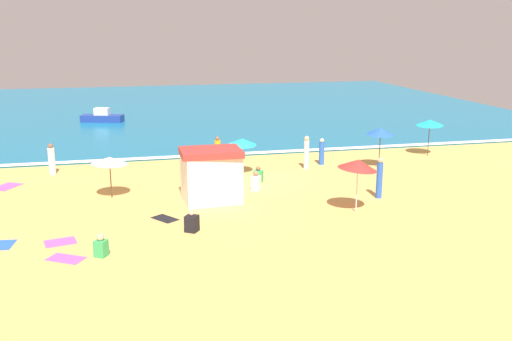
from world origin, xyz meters
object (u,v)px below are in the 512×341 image
at_px(beachgoer_8, 256,182).
at_px(beachgoer_10, 258,175).
at_px(beachgoer_3, 218,153).
at_px(beach_umbrella_0, 381,131).
at_px(beachgoer_9, 379,178).
at_px(beachgoer_4, 101,247).
at_px(beachgoer_0, 192,223).
at_px(beachgoer_7, 52,160).
at_px(beach_umbrella_2, 430,123).
at_px(small_boat_0, 102,117).
at_px(beachgoer_2, 306,153).
at_px(beach_umbrella_4, 110,161).
at_px(beachgoer_1, 322,152).
at_px(beach_umbrella_1, 242,142).
at_px(beach_umbrella_3, 358,164).
at_px(lifeguard_cabana, 211,175).

bearing_deg(beachgoer_8, beachgoer_10, 72.48).
bearing_deg(beachgoer_8, beachgoer_3, 101.62).
bearing_deg(beach_umbrella_0, beachgoer_9, -115.10).
xyz_separation_m(beachgoer_4, beachgoer_9, (12.47, 4.30, 0.59)).
bearing_deg(beachgoer_0, beachgoer_3, 74.92).
height_order(beachgoer_7, beachgoer_10, beachgoer_7).
height_order(beach_umbrella_0, beachgoer_7, beach_umbrella_0).
xyz_separation_m(beach_umbrella_2, small_boat_0, (-20.02, 17.41, -1.58)).
bearing_deg(beach_umbrella_2, beachgoer_9, -131.81).
relative_size(beachgoer_4, beachgoer_9, 0.43).
bearing_deg(beachgoer_2, beachgoer_9, -75.88).
xyz_separation_m(beachgoer_2, beachgoer_9, (1.55, -6.15, 0.01)).
distance_m(beach_umbrella_4, beachgoer_7, 6.24).
bearing_deg(beach_umbrella_4, beachgoer_1, 19.04).
xyz_separation_m(beach_umbrella_4, beachgoer_2, (10.63, 3.28, -0.86)).
relative_size(beachgoer_4, beachgoer_10, 0.99).
height_order(beachgoer_3, beachgoer_7, beachgoer_3).
height_order(beachgoer_3, beachgoer_4, beachgoer_3).
height_order(beach_umbrella_4, beachgoer_3, beach_umbrella_4).
bearing_deg(beach_umbrella_1, beachgoer_3, 119.65).
relative_size(beachgoer_7, beachgoer_9, 0.88).
distance_m(beachgoer_3, small_boat_0, 18.81).
relative_size(beach_umbrella_2, beach_umbrella_3, 0.95).
xyz_separation_m(beachgoer_1, beachgoer_4, (-12.11, -11.25, -0.38)).
distance_m(beach_umbrella_0, beachgoer_2, 4.31).
bearing_deg(beachgoer_10, lifeguard_cabana, -136.02).
relative_size(beachgoer_0, beachgoer_9, 0.44).
relative_size(beach_umbrella_0, beachgoer_8, 2.40).
relative_size(beach_umbrella_3, beachgoer_3, 1.34).
xyz_separation_m(beach_umbrella_0, beachgoer_2, (-4.09, 0.73, -1.16)).
xyz_separation_m(beach_umbrella_3, beachgoer_4, (-10.60, -2.57, -1.76)).
distance_m(beachgoer_4, beachgoer_10, 11.30).
relative_size(beachgoer_0, beachgoer_8, 0.87).
relative_size(beach_umbrella_3, beachgoer_8, 2.48).
xyz_separation_m(lifeguard_cabana, beach_umbrella_1, (2.38, 4.46, 0.56)).
bearing_deg(beachgoer_8, beachgoer_2, 44.00).
distance_m(beach_umbrella_0, beach_umbrella_3, 8.40).
xyz_separation_m(beachgoer_1, beachgoer_10, (-4.48, -2.92, -0.39)).
height_order(lifeguard_cabana, beachgoer_2, lifeguard_cabana).
distance_m(beachgoer_3, beachgoer_10, 3.87).
bearing_deg(beachgoer_3, beachgoer_9, -49.92).
height_order(beach_umbrella_4, beachgoer_10, beach_umbrella_4).
relative_size(beachgoer_10, small_boat_0, 0.23).
bearing_deg(beach_umbrella_2, beach_umbrella_0, -152.37).
distance_m(beach_umbrella_3, beachgoer_0, 7.47).
relative_size(beachgoer_0, beachgoer_7, 0.50).
distance_m(lifeguard_cabana, beachgoer_9, 7.81).
height_order(beach_umbrella_3, beachgoer_8, beach_umbrella_3).
bearing_deg(beachgoer_8, beach_umbrella_4, 176.98).
bearing_deg(beach_umbrella_4, lifeguard_cabana, -19.62).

